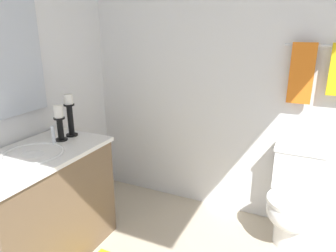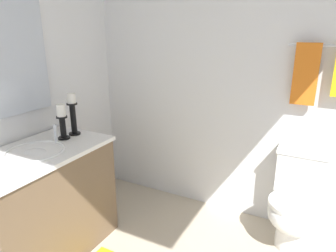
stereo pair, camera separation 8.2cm
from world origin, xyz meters
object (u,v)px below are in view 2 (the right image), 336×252
(candle_holder_tall, at_px, (73,113))
(sink_basin, at_px, (36,157))
(towel_near_vanity, at_px, (306,74))
(candle_holder_short, at_px, (62,121))
(toilet, at_px, (296,204))
(vanity_cabinet, at_px, (43,205))

(candle_holder_tall, bearing_deg, sink_basin, -87.03)
(towel_near_vanity, bearing_deg, sink_basin, -143.40)
(candle_holder_short, bearing_deg, towel_near_vanity, 29.01)
(candle_holder_short, height_order, toilet, candle_holder_short)
(sink_basin, xyz_separation_m, towel_near_vanity, (1.55, 1.15, 0.52))
(candle_holder_tall, relative_size, toilet, 0.44)
(sink_basin, height_order, candle_holder_tall, candle_holder_tall)
(sink_basin, bearing_deg, candle_holder_short, 93.96)
(vanity_cabinet, height_order, toilet, vanity_cabinet)
(toilet, relative_size, towel_near_vanity, 1.67)
(toilet, bearing_deg, vanity_cabinet, -149.66)
(sink_basin, height_order, towel_near_vanity, towel_near_vanity)
(candle_holder_short, relative_size, toilet, 0.36)
(sink_basin, bearing_deg, candle_holder_tall, 92.97)
(sink_basin, bearing_deg, vanity_cabinet, -90.00)
(sink_basin, height_order, candle_holder_short, candle_holder_short)
(vanity_cabinet, relative_size, sink_basin, 2.56)
(sink_basin, bearing_deg, toilet, 30.31)
(candle_holder_short, height_order, towel_near_vanity, towel_near_vanity)
(sink_basin, distance_m, candle_holder_tall, 0.45)
(towel_near_vanity, bearing_deg, vanity_cabinet, -143.38)
(candle_holder_tall, relative_size, candle_holder_short, 1.22)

